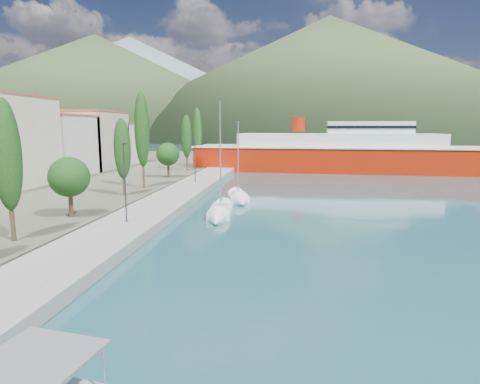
# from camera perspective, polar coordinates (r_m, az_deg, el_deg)

# --- Properties ---
(ground) EXTENTS (1400.00, 1400.00, 0.00)m
(ground) POSITION_cam_1_polar(r_m,az_deg,el_deg) (134.02, 5.57, 5.64)
(ground) COLOR #215159
(quay) EXTENTS (5.00, 88.00, 0.80)m
(quay) POSITION_cam_1_polar(r_m,az_deg,el_deg) (42.31, -10.17, -1.36)
(quay) COLOR gray
(quay) RESTS_ON ground
(hills_far) EXTENTS (1480.00, 900.00, 180.00)m
(hills_far) POSITION_cam_1_polar(r_m,az_deg,el_deg) (650.47, 19.63, 14.71)
(hills_far) COLOR slate
(hills_far) RESTS_ON ground
(hills_near) EXTENTS (1010.00, 520.00, 115.00)m
(hills_near) POSITION_cam_1_polar(r_m,az_deg,el_deg) (399.79, 21.36, 14.40)
(hills_near) COLOR #384B28
(hills_near) RESTS_ON ground
(town_buildings) EXTENTS (9.20, 69.20, 11.30)m
(town_buildings) POSITION_cam_1_polar(r_m,az_deg,el_deg) (61.84, -28.09, 5.80)
(town_buildings) COLOR beige
(town_buildings) RESTS_ON land_strip
(tree_row) EXTENTS (3.37, 61.33, 11.58)m
(tree_row) POSITION_cam_1_polar(r_m,az_deg,el_deg) (49.14, -14.21, 6.41)
(tree_row) COLOR #47301E
(tree_row) RESTS_ON land_strip
(lamp_posts) EXTENTS (0.15, 47.24, 6.06)m
(lamp_posts) POSITION_cam_1_polar(r_m,az_deg,el_deg) (31.55, -16.22, 1.65)
(lamp_posts) COLOR #2D2D33
(lamp_posts) RESTS_ON quay
(sailboat_near) EXTENTS (2.57, 7.89, 11.18)m
(sailboat_near) POSITION_cam_1_polar(r_m,az_deg,el_deg) (35.75, -3.00, -3.35)
(sailboat_near) COLOR silver
(sailboat_near) RESTS_ON ground
(sailboat_mid) EXTENTS (3.53, 6.77, 9.51)m
(sailboat_mid) POSITION_cam_1_polar(r_m,az_deg,el_deg) (43.36, -0.06, -1.13)
(sailboat_mid) COLOR silver
(sailboat_mid) RESTS_ON ground
(ferry) EXTENTS (53.31, 14.31, 10.47)m
(ferry) POSITION_cam_1_polar(r_m,az_deg,el_deg) (76.98, 13.79, 5.27)
(ferry) COLOR #9E1A05
(ferry) RESTS_ON ground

